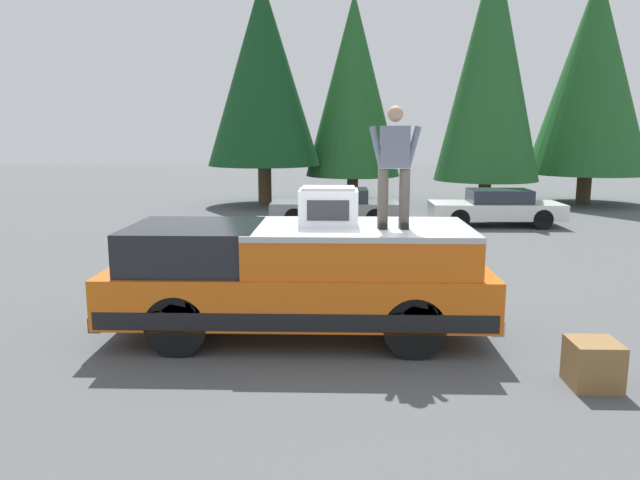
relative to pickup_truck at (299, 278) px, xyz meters
The scene contains 11 objects.
ground_plane 1.17m from the pickup_truck, 81.10° to the right, with size 90.00×90.00×0.00m, color #4C4F51.
pickup_truck is the anchor object (origin of this frame).
compressor_unit 1.14m from the pickup_truck, 85.44° to the right, with size 0.65×0.84×0.56m.
person_on_truck_bed 2.16m from the pickup_truck, 97.81° to the right, with size 0.29×0.72×1.69m.
parked_car_white 12.15m from the pickup_truck, 27.60° to the right, with size 1.64×4.10×1.16m.
parked_car_grey 10.90m from the pickup_truck, ahead, with size 1.64×4.10×1.16m.
wooden_crate 4.05m from the pickup_truck, 116.01° to the right, with size 0.56×0.56×0.56m, color olive.
conifer_far_left 20.51m from the pickup_truck, 32.61° to the right, with size 4.80×4.80×9.28m.
conifer_left 17.11m from the pickup_truck, 22.51° to the right, with size 3.98×3.98×9.86m.
conifer_center_left 17.87m from the pickup_truck, ahead, with size 3.97×3.97×8.58m.
conifer_center_right 16.89m from the pickup_truck, ahead, with size 4.52×4.52×8.89m.
Camera 1 is at (-8.81, 0.21, 3.01)m, focal length 34.21 mm.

